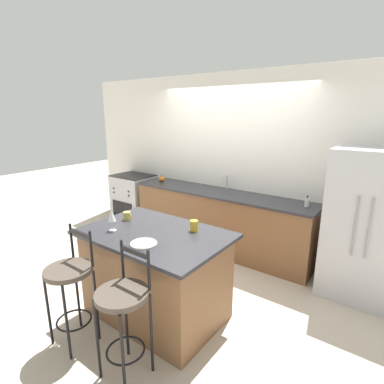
{
  "coord_description": "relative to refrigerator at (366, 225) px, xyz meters",
  "views": [
    {
      "loc": [
        2.28,
        -3.46,
        2.11
      ],
      "look_at": [
        0.12,
        -0.53,
        1.14
      ],
      "focal_mm": 28.0,
      "sensor_mm": 36.0,
      "label": 1
    }
  ],
  "objects": [
    {
      "name": "coffee_mug",
      "position": [
        -2.17,
        -1.62,
        0.12
      ],
      "size": [
        0.12,
        0.08,
        0.09
      ],
      "color": "#C1B251",
      "rests_on": "kitchen_island"
    },
    {
      "name": "bar_stool_near",
      "position": [
        -2.01,
        -2.46,
        -0.24
      ],
      "size": [
        0.42,
        0.42,
        1.11
      ],
      "color": "black",
      "rests_on": "ground_plane"
    },
    {
      "name": "ground_plane",
      "position": [
        -1.98,
        -0.29,
        -0.87
      ],
      "size": [
        18.0,
        18.0,
        0.0
      ],
      "primitive_type": "plane",
      "color": "beige"
    },
    {
      "name": "wall_back",
      "position": [
        -1.98,
        0.38,
        0.48
      ],
      "size": [
        6.0,
        0.07,
        2.7
      ],
      "color": "silver",
      "rests_on": "ground_plane"
    },
    {
      "name": "wine_glass",
      "position": [
        -2.04,
        -1.93,
        0.23
      ],
      "size": [
        0.08,
        0.08,
        0.22
      ],
      "color": "white",
      "rests_on": "kitchen_island"
    },
    {
      "name": "kitchen_island",
      "position": [
        -1.67,
        -1.71,
        -0.39
      ],
      "size": [
        1.49,
        1.0,
        0.94
      ],
      "color": "brown",
      "rests_on": "ground_plane"
    },
    {
      "name": "bar_stool_far",
      "position": [
        -1.34,
        -2.43,
        -0.24
      ],
      "size": [
        0.42,
        0.42,
        1.11
      ],
      "color": "black",
      "rests_on": "ground_plane"
    },
    {
      "name": "back_counter",
      "position": [
        -1.98,
        0.07,
        -0.4
      ],
      "size": [
        2.95,
        0.65,
        0.94
      ],
      "color": "brown",
      "rests_on": "ground_plane"
    },
    {
      "name": "dinner_plate",
      "position": [
        -1.55,
        -1.97,
        0.08
      ],
      "size": [
        0.25,
        0.25,
        0.02
      ],
      "color": "beige",
      "rests_on": "kitchen_island"
    },
    {
      "name": "soap_bottle",
      "position": [
        -0.69,
        0.09,
        0.13
      ],
      "size": [
        0.06,
        0.06,
        0.15
      ],
      "color": "silver",
      "rests_on": "back_counter"
    },
    {
      "name": "tumbler_cup",
      "position": [
        -1.37,
        -1.44,
        0.13
      ],
      "size": [
        0.08,
        0.08,
        0.11
      ],
      "color": "gold",
      "rests_on": "kitchen_island"
    },
    {
      "name": "refrigerator",
      "position": [
        0.0,
        0.0,
        0.0
      ],
      "size": [
        0.81,
        0.75,
        1.74
      ],
      "color": "#BCBCC1",
      "rests_on": "ground_plane"
    },
    {
      "name": "pumpkin_decoration",
      "position": [
        -3.17,
        0.07,
        0.11
      ],
      "size": [
        0.11,
        0.11,
        0.11
      ],
      "color": "orange",
      "rests_on": "back_counter"
    },
    {
      "name": "sink_faucet",
      "position": [
        -1.98,
        0.27,
        0.21
      ],
      "size": [
        0.02,
        0.13,
        0.22
      ],
      "color": "#ADAFB5",
      "rests_on": "back_counter"
    },
    {
      "name": "oven_range",
      "position": [
        -3.88,
        0.06,
        -0.39
      ],
      "size": [
        0.72,
        0.63,
        0.96
      ],
      "color": "#B7B7BC",
      "rests_on": "ground_plane"
    }
  ]
}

